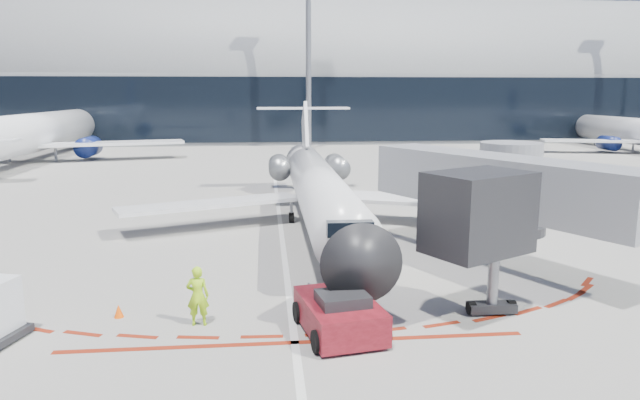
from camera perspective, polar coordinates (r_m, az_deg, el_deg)
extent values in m
plane|color=gray|center=(28.43, -3.76, -4.34)|extent=(260.00, 260.00, 0.00)
cube|color=silver|center=(30.36, -3.88, -3.35)|extent=(0.25, 40.00, 0.01)
cube|color=maroon|center=(17.58, -2.53, -14.05)|extent=(14.00, 0.25, 0.01)
cube|color=gray|center=(92.48, -5.09, 9.19)|extent=(150.00, 24.00, 10.00)
cylinder|color=gray|center=(92.49, -5.14, 12.29)|extent=(150.00, 24.00, 24.00)
cube|color=black|center=(80.44, -5.01, 8.97)|extent=(150.00, 0.20, 9.00)
cube|color=gray|center=(25.23, 17.38, 1.63)|extent=(8.22, 12.61, 2.30)
cube|color=black|center=(18.86, 15.52, -1.21)|extent=(3.86, 3.44, 2.60)
cylinder|color=gray|center=(20.12, 16.92, -7.62)|extent=(0.36, 0.36, 2.40)
cube|color=black|center=(20.44, 16.77, -10.23)|extent=(1.60, 0.60, 0.30)
cylinder|color=gray|center=(31.82, 18.36, 1.18)|extent=(3.20, 3.20, 4.80)
cylinder|color=black|center=(32.22, 18.14, -2.60)|extent=(4.00, 4.00, 0.50)
cylinder|color=gray|center=(75.84, -1.16, 14.58)|extent=(0.70, 0.70, 25.00)
cylinder|color=white|center=(30.16, 0.01, 0.90)|extent=(2.56, 20.88, 2.56)
cone|color=black|center=(18.76, 3.49, -5.20)|extent=(2.56, 2.66, 2.56)
cone|color=white|center=(42.15, -1.58, 3.70)|extent=(2.56, 3.42, 2.56)
cube|color=black|center=(20.08, 2.83, -2.59)|extent=(1.61, 1.33, 0.52)
cube|color=white|center=(31.73, -10.88, -0.37)|extent=(10.17, 6.03, 0.29)
cube|color=white|center=(32.77, 10.07, 0.01)|extent=(10.17, 6.03, 0.29)
cube|color=white|center=(40.98, -1.50, 6.70)|extent=(0.24, 4.45, 4.53)
cube|color=white|center=(42.89, -1.71, 9.16)|extent=(6.83, 1.52, 0.15)
cylinder|color=slate|center=(38.26, -4.10, 3.32)|extent=(1.42, 3.23, 1.42)
cylinder|color=slate|center=(38.55, 1.70, 3.40)|extent=(1.42, 3.23, 1.42)
cylinder|color=black|center=(22.21, 2.20, -7.94)|extent=(0.21, 0.53, 0.53)
cylinder|color=black|center=(32.76, -2.87, -1.76)|extent=(0.28, 0.61, 0.61)
cylinder|color=black|center=(33.01, 2.08, -1.66)|extent=(0.28, 0.61, 0.61)
cylinder|color=gray|center=(22.13, 2.21, -7.31)|extent=(0.17, 0.17, 1.04)
cube|color=#510B11|center=(18.02, 1.94, -11.41)|extent=(2.69, 3.71, 0.95)
cube|color=black|center=(17.51, 2.28, -9.86)|extent=(1.69, 1.52, 0.37)
cylinder|color=gray|center=(20.17, -0.11, -9.58)|extent=(0.60, 2.73, 0.11)
cylinder|color=black|center=(16.83, -0.18, -13.97)|extent=(0.41, 0.72, 0.68)
cylinder|color=black|center=(17.43, 6.37, -13.14)|extent=(0.41, 0.72, 0.68)
cylinder|color=black|center=(18.90, -2.12, -11.13)|extent=(0.41, 0.72, 0.68)
cylinder|color=black|center=(19.44, 3.74, -10.51)|extent=(0.41, 0.72, 0.68)
imported|color=#A6E818|center=(18.84, -12.13, -9.35)|extent=(0.73, 0.50, 1.96)
cylinder|color=black|center=(20.31, -27.42, -11.52)|extent=(0.15, 0.22, 0.20)
cone|color=#F85005|center=(20.42, -19.49, -10.42)|extent=(0.32, 0.32, 0.44)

